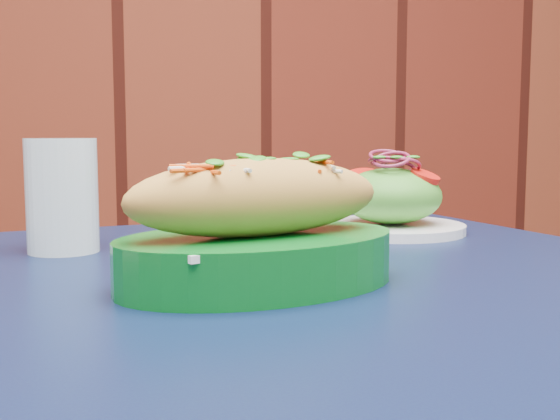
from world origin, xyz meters
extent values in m
cube|color=black|center=(-0.22, 1.69, 0.73)|extent=(0.94, 0.94, 0.03)
cube|color=white|center=(-0.27, 1.64, 0.79)|extent=(0.22, 0.18, 0.01)
ellipsoid|color=gold|center=(-0.27, 1.64, 0.83)|extent=(0.26, 0.15, 0.07)
cylinder|color=white|center=(-0.04, 1.92, 0.76)|extent=(0.20, 0.20, 0.01)
ellipsoid|color=#4C992D|center=(-0.04, 1.92, 0.80)|extent=(0.13, 0.13, 0.07)
cylinder|color=red|center=(0.00, 1.89, 0.83)|extent=(0.04, 0.04, 0.01)
cylinder|color=red|center=(-0.07, 1.95, 0.83)|extent=(0.04, 0.04, 0.01)
cylinder|color=red|center=(-0.04, 1.96, 0.83)|extent=(0.04, 0.04, 0.01)
torus|color=maroon|center=(-0.04, 1.92, 0.84)|extent=(0.05, 0.05, 0.00)
torus|color=maroon|center=(-0.04, 1.92, 0.84)|extent=(0.05, 0.05, 0.00)
torus|color=maroon|center=(-0.04, 1.92, 0.85)|extent=(0.05, 0.05, 0.00)
torus|color=maroon|center=(-0.04, 1.92, 0.85)|extent=(0.05, 0.05, 0.00)
torus|color=maroon|center=(-0.04, 1.92, 0.86)|extent=(0.05, 0.05, 0.00)
cylinder|color=silver|center=(-0.45, 1.85, 0.81)|extent=(0.08, 0.08, 0.13)
camera|label=1|loc=(-0.38, 1.05, 0.88)|focal=45.00mm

